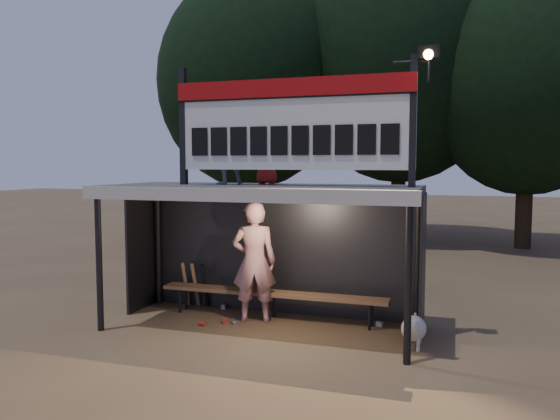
# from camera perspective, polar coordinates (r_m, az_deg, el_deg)

# --- Properties ---
(ground) EXTENTS (80.00, 80.00, 0.00)m
(ground) POSITION_cam_1_polar(r_m,az_deg,el_deg) (9.07, -2.03, -12.22)
(ground) COLOR brown
(ground) RESTS_ON ground
(player) EXTENTS (0.85, 0.68, 2.04)m
(player) POSITION_cam_1_polar(r_m,az_deg,el_deg) (9.21, -2.71, -5.44)
(player) COLOR white
(player) RESTS_ON ground
(child_a) EXTENTS (0.72, 0.69, 1.17)m
(child_a) POSITION_cam_1_polar(r_m,az_deg,el_deg) (9.10, -5.68, 6.37)
(child_a) COLOR gray
(child_a) RESTS_ON dugout_shelter
(child_b) EXTENTS (0.49, 0.33, 0.96)m
(child_b) POSITION_cam_1_polar(r_m,az_deg,el_deg) (9.11, -1.37, 5.71)
(child_b) COLOR #AE201A
(child_b) RESTS_ON dugout_shelter
(dugout_shelter) EXTENTS (5.10, 2.08, 2.32)m
(dugout_shelter) POSITION_cam_1_polar(r_m,az_deg,el_deg) (8.94, -1.53, -0.39)
(dugout_shelter) COLOR #404042
(dugout_shelter) RESTS_ON ground
(scoreboard_assembly) EXTENTS (4.10, 0.27, 1.99)m
(scoreboard_assembly) POSITION_cam_1_polar(r_m,az_deg,el_deg) (8.51, 1.46, 9.31)
(scoreboard_assembly) COLOR black
(scoreboard_assembly) RESTS_ON dugout_shelter
(bench) EXTENTS (4.00, 0.35, 0.48)m
(bench) POSITION_cam_1_polar(r_m,az_deg,el_deg) (9.45, -0.88, -8.79)
(bench) COLOR #886040
(bench) RESTS_ON ground
(tree_left) EXTENTS (6.46, 6.46, 9.27)m
(tree_left) POSITION_cam_1_polar(r_m,az_deg,el_deg) (19.65, -3.09, 13.20)
(tree_left) COLOR #301F15
(tree_left) RESTS_ON ground
(tree_mid) EXTENTS (7.22, 7.22, 10.36)m
(tree_mid) POSITION_cam_1_polar(r_m,az_deg,el_deg) (20.05, 12.48, 14.80)
(tree_mid) COLOR black
(tree_mid) RESTS_ON ground
(tree_right) EXTENTS (6.08, 6.08, 8.72)m
(tree_right) POSITION_cam_1_polar(r_m,az_deg,el_deg) (18.92, 24.54, 12.09)
(tree_right) COLOR #322316
(tree_right) RESTS_ON ground
(dog) EXTENTS (0.36, 0.81, 0.49)m
(dog) POSITION_cam_1_polar(r_m,az_deg,el_deg) (8.31, 13.78, -11.95)
(dog) COLOR silver
(dog) RESTS_ON ground
(bats) EXTENTS (0.48, 0.33, 0.84)m
(bats) POSITION_cam_1_polar(r_m,az_deg,el_deg) (10.30, -8.85, -7.72)
(bats) COLOR #9E7349
(bats) RESTS_ON ground
(litter) EXTENTS (2.98, 1.16, 0.08)m
(litter) POSITION_cam_1_polar(r_m,az_deg,el_deg) (9.44, -2.87, -11.30)
(litter) COLOR red
(litter) RESTS_ON ground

